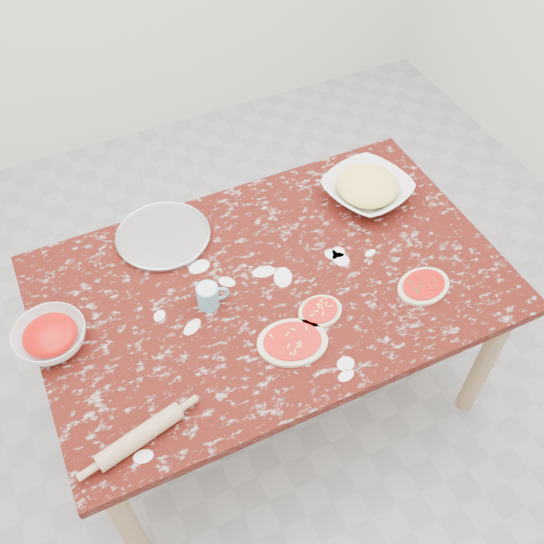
{
  "coord_description": "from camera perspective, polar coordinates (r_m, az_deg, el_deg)",
  "views": [
    {
      "loc": [
        -0.57,
        -1.21,
        2.4
      ],
      "look_at": [
        0.0,
        0.0,
        0.8
      ],
      "focal_mm": 40.52,
      "sensor_mm": 36.0,
      "label": 1
    }
  ],
  "objects": [
    {
      "name": "ground",
      "position": [
        2.75,
        0.0,
        -10.74
      ],
      "size": [
        4.0,
        4.0,
        0.0
      ],
      "primitive_type": "plane",
      "color": "gray"
    },
    {
      "name": "sauce_bowl",
      "position": [
        2.06,
        -19.84,
        -5.74
      ],
      "size": [
        0.24,
        0.24,
        0.07
      ],
      "primitive_type": "imported",
      "rotation": [
        0.0,
        0.0,
        -0.07
      ],
      "color": "white",
      "rests_on": "worktable"
    },
    {
      "name": "pizza_left",
      "position": [
        1.97,
        1.92,
        -6.53
      ],
      "size": [
        0.27,
        0.23,
        0.02
      ],
      "color": "beige",
      "rests_on": "worktable"
    },
    {
      "name": "cheese_bowl",
      "position": [
        2.41,
        8.82,
        7.53
      ],
      "size": [
        0.39,
        0.39,
        0.08
      ],
      "primitive_type": "imported",
      "rotation": [
        0.0,
        0.0,
        0.29
      ],
      "color": "white",
      "rests_on": "worktable"
    },
    {
      "name": "worktable",
      "position": [
        2.19,
        0.0,
        -2.23
      ],
      "size": [
        1.6,
        1.0,
        0.75
      ],
      "color": "#360B07",
      "rests_on": "ground"
    },
    {
      "name": "flour_mug",
      "position": [
        2.04,
        -5.89,
        -2.21
      ],
      "size": [
        0.11,
        0.07,
        0.09
      ],
      "color": "#5CA6BF",
      "rests_on": "worktable"
    },
    {
      "name": "pizza_tray",
      "position": [
        2.29,
        -10.06,
        3.3
      ],
      "size": [
        0.42,
        0.42,
        0.01
      ],
      "primitive_type": "cylinder",
      "rotation": [
        0.0,
        0.0,
        0.27
      ],
      "color": "#B2B2B7",
      "rests_on": "worktable"
    },
    {
      "name": "pizza_right",
      "position": [
        2.16,
        13.9,
        -1.26
      ],
      "size": [
        0.22,
        0.18,
        0.02
      ],
      "color": "beige",
      "rests_on": "worktable"
    },
    {
      "name": "rolling_pin",
      "position": [
        1.83,
        -12.17,
        -14.7
      ],
      "size": [
        0.27,
        0.11,
        0.05
      ],
      "primitive_type": "cylinder",
      "rotation": [
        0.0,
        1.57,
        0.24
      ],
      "color": "tan",
      "rests_on": "worktable"
    },
    {
      "name": "pizza_mid",
      "position": [
        2.04,
        4.48,
        -3.66
      ],
      "size": [
        0.16,
        0.14,
        0.02
      ],
      "color": "beige",
      "rests_on": "worktable"
    }
  ]
}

